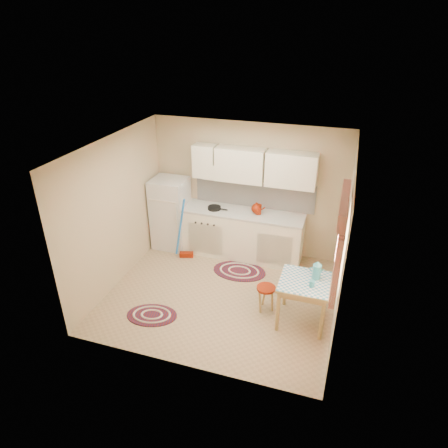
% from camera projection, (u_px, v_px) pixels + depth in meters
% --- Properties ---
extents(room_shell, '(3.64, 3.60, 2.52)m').
position_uv_depth(room_shell, '(236.00, 202.00, 6.04)').
color(room_shell, tan).
rests_on(room_shell, ground).
extents(fridge, '(0.65, 0.60, 1.40)m').
position_uv_depth(fridge, '(171.00, 213.00, 7.74)').
color(fridge, silver).
rests_on(fridge, ground).
extents(broom, '(0.30, 0.20, 1.20)m').
position_uv_depth(broom, '(185.00, 229.00, 7.37)').
color(broom, blue).
rests_on(broom, ground).
extents(base_cabinets, '(2.25, 0.60, 0.88)m').
position_uv_depth(base_cabinets, '(242.00, 235.00, 7.52)').
color(base_cabinets, white).
rests_on(base_cabinets, ground).
extents(countertop, '(2.27, 0.62, 0.04)m').
position_uv_depth(countertop, '(243.00, 213.00, 7.31)').
color(countertop, beige).
rests_on(countertop, base_cabinets).
extents(frying_pan, '(0.26, 0.26, 0.05)m').
position_uv_depth(frying_pan, '(214.00, 208.00, 7.39)').
color(frying_pan, black).
rests_on(frying_pan, countertop).
extents(red_kettle, '(0.24, 0.22, 0.21)m').
position_uv_depth(red_kettle, '(256.00, 208.00, 7.18)').
color(red_kettle, maroon).
rests_on(red_kettle, countertop).
extents(red_canister, '(0.12, 0.12, 0.16)m').
position_uv_depth(red_canister, '(258.00, 210.00, 7.18)').
color(red_canister, maroon).
rests_on(red_canister, countertop).
extents(table, '(0.72, 0.72, 0.72)m').
position_uv_depth(table, '(303.00, 301.00, 5.88)').
color(table, tan).
rests_on(table, ground).
extents(stool, '(0.38, 0.38, 0.42)m').
position_uv_depth(stool, '(265.00, 298.00, 6.18)').
color(stool, maroon).
rests_on(stool, ground).
extents(coffee_pot, '(0.19, 0.17, 0.31)m').
position_uv_depth(coffee_pot, '(317.00, 270.00, 5.70)').
color(coffee_pot, teal).
rests_on(coffee_pot, table).
extents(mug, '(0.09, 0.09, 0.10)m').
position_uv_depth(mug, '(312.00, 284.00, 5.57)').
color(mug, teal).
rests_on(mug, table).
extents(rug_center, '(0.98, 0.67, 0.02)m').
position_uv_depth(rug_center, '(239.00, 271.00, 7.20)').
color(rug_center, maroon).
rests_on(rug_center, ground).
extents(rug_left, '(0.87, 0.66, 0.02)m').
position_uv_depth(rug_left, '(152.00, 315.00, 6.14)').
color(rug_left, maroon).
rests_on(rug_left, ground).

